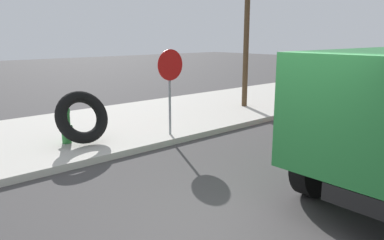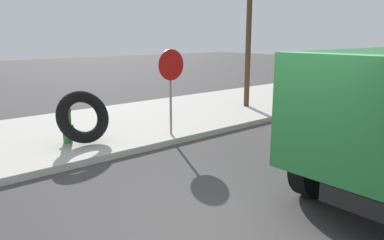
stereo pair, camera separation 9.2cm
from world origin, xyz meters
TOP-DOWN VIEW (x-y plane):
  - sidewalk_curb at (0.00, 6.50)m, footprint 36.00×5.00m
  - fire_hydrant at (0.07, 5.40)m, footprint 0.24×0.55m
  - loose_tire at (0.35, 5.12)m, footprint 1.26×0.77m
  - stop_sign at (2.37, 4.38)m, footprint 0.76×0.08m
  - bare_tree at (6.78, 5.70)m, footprint 1.62×1.63m

SIDE VIEW (x-z plane):
  - sidewalk_curb at x=0.00m, z-range 0.00..0.15m
  - fire_hydrant at x=0.07m, z-range 0.18..1.07m
  - loose_tire at x=0.35m, z-range 0.15..1.40m
  - stop_sign at x=2.37m, z-range 0.56..2.70m
  - bare_tree at x=6.78m, z-range 0.28..6.20m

